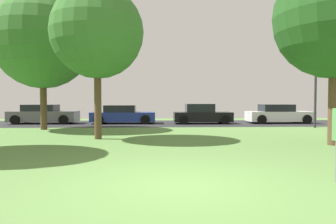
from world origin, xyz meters
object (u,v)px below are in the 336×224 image
Objects in this scene: oak_tree_left at (97,32)px; parked_car_grey at (43,115)px; parked_car_white at (279,114)px; maple_tree_far at (43,40)px; parked_car_black at (202,115)px; street_lamp_post at (315,90)px; parked_car_blue at (123,115)px.

parked_car_grey is at bearing 121.39° from oak_tree_left.
parked_car_white is at bearing 37.33° from oak_tree_left.
oak_tree_left is at bearing -49.13° from maple_tree_far.
oak_tree_left is 1.60× the size of parked_car_black.
parked_car_grey is 11.16m from parked_car_black.
parked_car_white is (16.73, -0.29, -0.00)m from parked_car_grey.
maple_tree_far reaches higher than street_lamp_post.
street_lamp_post reaches higher than parked_car_grey.
oak_tree_left reaches higher than parked_car_black.
street_lamp_post reaches higher than parked_car_black.
parked_car_black is (5.58, -0.38, 0.03)m from parked_car_blue.
maple_tree_far is 6.45m from parked_car_grey.
parked_car_black is 5.58m from parked_car_white.
parked_car_blue is at bearing -0.99° from parked_car_grey.
parked_car_white is (5.58, 0.19, -0.01)m from parked_car_black.
street_lamp_post is (12.00, 4.88, -2.24)m from oak_tree_left.
parked_car_black is at bearing -2.44° from parked_car_grey.
maple_tree_far is 7.36m from parked_car_blue.
oak_tree_left is 10.89m from parked_car_black.
parked_car_blue is (3.97, 4.38, -4.39)m from maple_tree_far.
parked_car_white is at bearing 1.90° from parked_car_black.
parked_car_black is 0.89× the size of parked_car_white.
maple_tree_far is at bearing -178.34° from street_lamp_post.
parked_car_black is 7.39m from street_lamp_post.
parked_car_black is at bearing -178.10° from parked_car_white.
maple_tree_far reaches higher than parked_car_black.
oak_tree_left is 11.12m from parked_car_grey.
street_lamp_post is at bearing 22.15° from oak_tree_left.
parked_car_blue is 12.60m from street_lamp_post.
maple_tree_far reaches higher than parked_car_grey.
maple_tree_far is 11.23m from parked_car_black.
oak_tree_left is at bearing -124.15° from parked_car_black.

